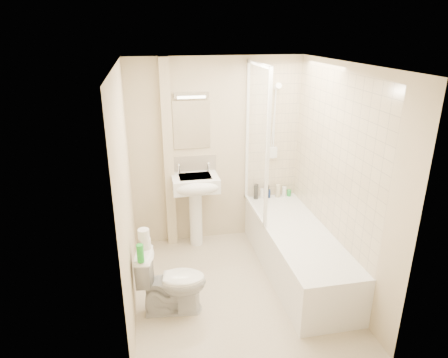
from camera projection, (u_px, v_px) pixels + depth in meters
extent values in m
plane|color=beige|center=(237.00, 289.00, 4.41)|extent=(2.50, 2.50, 0.00)
cube|color=beige|center=(216.00, 153.00, 5.13)|extent=(2.20, 0.02, 2.40)
cube|color=beige|center=(126.00, 197.00, 3.79)|extent=(0.02, 2.50, 2.40)
cube|color=beige|center=(341.00, 181.00, 4.19)|extent=(0.02, 2.50, 2.40)
cube|color=white|center=(240.00, 64.00, 3.56)|extent=(2.20, 2.50, 0.02)
cube|color=beige|center=(273.00, 133.00, 5.18)|extent=(0.70, 0.01, 1.75)
cube|color=beige|center=(333.00, 155.00, 4.29)|extent=(0.01, 2.10, 1.75)
cube|color=beige|center=(168.00, 157.00, 4.96)|extent=(0.12, 0.12, 2.40)
cube|color=beige|center=(193.00, 167.00, 5.13)|extent=(0.60, 0.02, 0.30)
cube|color=white|center=(192.00, 125.00, 4.93)|extent=(0.46, 0.01, 0.60)
cube|color=silver|center=(191.00, 95.00, 4.78)|extent=(0.42, 0.07, 0.07)
cube|color=white|center=(296.00, 251.00, 4.64)|extent=(0.70, 2.10, 0.55)
cube|color=white|center=(298.00, 234.00, 4.56)|extent=(0.56, 1.96, 0.05)
cube|color=white|center=(256.00, 141.00, 4.70)|extent=(0.01, 0.90, 1.80)
cube|color=white|center=(247.00, 133.00, 5.10)|extent=(0.04, 0.04, 1.80)
cube|color=white|center=(268.00, 152.00, 4.29)|extent=(0.04, 0.04, 1.80)
cube|color=white|center=(259.00, 64.00, 4.39)|extent=(0.04, 0.90, 0.04)
cube|color=white|center=(254.00, 209.00, 5.02)|extent=(0.04, 0.90, 0.03)
cylinder|color=white|center=(274.00, 124.00, 5.11)|extent=(0.02, 0.02, 0.90)
cylinder|color=white|center=(273.00, 157.00, 5.27)|extent=(0.05, 0.05, 0.02)
cylinder|color=white|center=(276.00, 88.00, 4.95)|extent=(0.05, 0.05, 0.02)
cylinder|color=white|center=(278.00, 87.00, 4.88)|extent=(0.08, 0.11, 0.11)
cube|color=white|center=(273.00, 152.00, 5.24)|extent=(0.10, 0.05, 0.14)
cylinder|color=white|center=(274.00, 121.00, 5.07)|extent=(0.01, 0.13, 0.84)
cylinder|color=white|center=(196.00, 217.00, 5.21)|extent=(0.17, 0.17, 0.77)
cube|color=white|center=(195.00, 183.00, 5.01)|extent=(0.58, 0.44, 0.18)
ellipsoid|color=white|center=(197.00, 188.00, 4.85)|extent=(0.58, 0.24, 0.18)
cube|color=silver|center=(195.00, 178.00, 4.98)|extent=(0.40, 0.29, 0.04)
cylinder|color=white|center=(179.00, 170.00, 5.02)|extent=(0.03, 0.03, 0.10)
cylinder|color=white|center=(208.00, 168.00, 5.09)|extent=(0.03, 0.03, 0.10)
sphere|color=white|center=(179.00, 165.00, 5.00)|extent=(0.04, 0.04, 0.04)
sphere|color=white|center=(208.00, 164.00, 5.07)|extent=(0.04, 0.04, 0.04)
cylinder|color=black|center=(256.00, 192.00, 5.34)|extent=(0.06, 0.06, 0.20)
cylinder|color=white|center=(262.00, 193.00, 5.37)|extent=(0.05, 0.05, 0.13)
cylinder|color=black|center=(267.00, 191.00, 5.37)|extent=(0.06, 0.06, 0.18)
cylinder|color=navy|center=(269.00, 194.00, 5.39)|extent=(0.05, 0.05, 0.11)
cylinder|color=beige|center=(278.00, 191.00, 5.40)|extent=(0.07, 0.07, 0.17)
cylinder|color=white|center=(284.00, 192.00, 5.42)|extent=(0.06, 0.06, 0.14)
cylinder|color=green|center=(289.00, 193.00, 5.45)|extent=(0.06, 0.06, 0.09)
imported|color=white|center=(172.00, 281.00, 3.97)|extent=(0.53, 0.75, 0.69)
cylinder|color=white|center=(146.00, 243.00, 3.89)|extent=(0.10, 0.10, 0.11)
cylinder|color=white|center=(144.00, 234.00, 3.84)|extent=(0.11, 0.11, 0.10)
cylinder|color=green|center=(140.00, 253.00, 3.65)|extent=(0.06, 0.06, 0.18)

